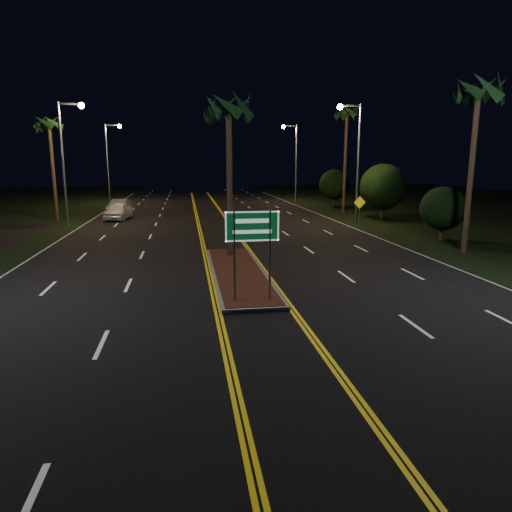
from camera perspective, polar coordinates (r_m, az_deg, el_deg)
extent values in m
plane|color=black|center=(13.08, 1.33, -9.79)|extent=(120.00, 120.00, 0.00)
cube|color=gray|center=(19.68, -2.23, -2.15)|extent=(2.25, 10.25, 0.15)
cube|color=#592819|center=(19.66, -2.23, -1.91)|extent=(2.00, 10.00, 0.02)
cylinder|color=gray|center=(15.17, -2.72, 0.13)|extent=(0.08, 0.08, 3.20)
cylinder|color=gray|center=(15.34, 1.75, 0.27)|extent=(0.08, 0.08, 3.20)
cube|color=#07471E|center=(15.08, -0.48, 3.74)|extent=(1.80, 0.04, 1.00)
cube|color=white|center=(15.06, -0.46, 3.73)|extent=(1.80, 0.01, 1.00)
cylinder|color=gray|center=(37.05, -22.97, 10.38)|extent=(0.18, 0.18, 9.00)
cube|color=gray|center=(37.09, -22.27, 17.19)|extent=(1.60, 0.12, 0.12)
sphere|color=#FFBD72|center=(36.91, -21.00, 17.15)|extent=(0.44, 0.44, 0.44)
cylinder|color=gray|center=(56.68, -18.07, 10.89)|extent=(0.18, 0.18, 9.00)
cube|color=gray|center=(56.70, -17.53, 15.33)|extent=(1.60, 0.12, 0.12)
sphere|color=#FFBD72|center=(56.58, -16.70, 15.29)|extent=(0.44, 0.44, 0.44)
cylinder|color=gray|center=(36.44, 12.64, 11.01)|extent=(0.18, 0.18, 9.00)
cube|color=gray|center=(36.38, 11.73, 17.91)|extent=(1.60, 0.12, 0.12)
sphere|color=#FFBD72|center=(36.10, 10.47, 17.85)|extent=(0.44, 0.44, 0.44)
cylinder|color=gray|center=(55.56, 5.04, 11.41)|extent=(0.18, 0.18, 9.00)
cube|color=gray|center=(55.52, 4.29, 15.91)|extent=(1.60, 0.12, 0.12)
sphere|color=#FFBD72|center=(55.34, 3.45, 15.83)|extent=(0.44, 0.44, 0.44)
cylinder|color=#382819|center=(22.61, -3.33, 9.07)|extent=(0.28, 0.28, 7.50)
cylinder|color=#382819|center=(41.38, -24.02, 9.65)|extent=(0.28, 0.28, 8.00)
cylinder|color=#382819|center=(26.42, 25.29, 9.45)|extent=(0.28, 0.28, 8.50)
cylinder|color=#382819|center=(44.56, 11.08, 11.48)|extent=(0.28, 0.28, 9.50)
cylinder|color=#382819|center=(30.64, 22.10, 2.72)|extent=(0.24, 0.24, 0.90)
sphere|color=black|center=(30.46, 22.32, 5.51)|extent=(2.70, 2.70, 2.70)
cylinder|color=#382819|center=(39.66, 15.40, 5.30)|extent=(0.24, 0.24, 1.26)
sphere|color=black|center=(39.49, 15.57, 8.33)|extent=(3.78, 3.78, 3.78)
cylinder|color=#382819|center=(50.74, 9.67, 6.78)|extent=(0.24, 0.24, 1.08)
sphere|color=black|center=(50.62, 9.74, 8.81)|extent=(3.24, 3.24, 3.24)
imported|color=white|center=(40.16, -16.84, 5.57)|extent=(2.80, 5.19, 1.65)
imported|color=silver|center=(44.51, -16.70, 6.07)|extent=(2.65, 4.88, 1.54)
cylinder|color=gray|center=(35.47, 12.78, 5.27)|extent=(0.07, 0.07, 1.94)
cube|color=yellow|center=(35.37, 12.85, 6.54)|extent=(0.94, 0.10, 0.94)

